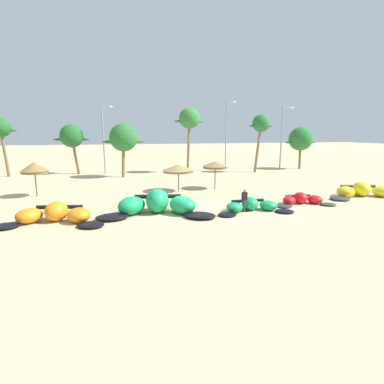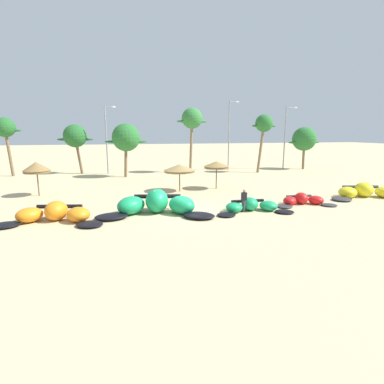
% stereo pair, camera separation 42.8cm
% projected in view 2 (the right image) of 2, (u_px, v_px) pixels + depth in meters
% --- Properties ---
extents(ground_plane, '(260.00, 260.00, 0.00)m').
position_uv_depth(ground_plane, '(184.00, 212.00, 21.36)').
color(ground_plane, '#C6B284').
extents(kite_left, '(6.85, 3.91, 1.24)m').
position_uv_depth(kite_left, '(54.00, 214.00, 18.93)').
color(kite_left, black).
rests_on(kite_left, ground).
extents(kite_left_of_center, '(8.10, 4.61, 1.65)m').
position_uv_depth(kite_left_of_center, '(156.00, 205.00, 20.77)').
color(kite_left_of_center, black).
rests_on(kite_left_of_center, ground).
extents(kite_center, '(5.86, 2.80, 0.94)m').
position_uv_depth(kite_center, '(251.00, 206.00, 21.45)').
color(kite_center, black).
rests_on(kite_center, ground).
extents(kite_right_of_center, '(4.98, 2.54, 0.90)m').
position_uv_depth(kite_right_of_center, '(303.00, 200.00, 23.45)').
color(kite_right_of_center, '#333338').
rests_on(kite_right_of_center, ground).
extents(kite_right, '(7.22, 4.19, 1.27)m').
position_uv_depth(kite_right, '(366.00, 192.00, 25.95)').
color(kite_right, '#333338').
rests_on(kite_right, ground).
extents(beach_umbrella_near_van, '(2.32, 2.32, 3.03)m').
position_uv_depth(beach_umbrella_near_van, '(36.00, 167.00, 26.33)').
color(beach_umbrella_near_van, brown).
rests_on(beach_umbrella_near_van, ground).
extents(beach_umbrella_middle, '(3.04, 3.04, 2.58)m').
position_uv_depth(beach_umbrella_middle, '(180.00, 168.00, 28.47)').
color(beach_umbrella_middle, brown).
rests_on(beach_umbrella_middle, ground).
extents(beach_umbrella_near_palms, '(2.54, 2.54, 2.76)m').
position_uv_depth(beach_umbrella_near_palms, '(217.00, 165.00, 29.73)').
color(beach_umbrella_near_palms, brown).
rests_on(beach_umbrella_near_palms, ground).
extents(person_near_kites, '(0.36, 0.24, 1.62)m').
position_uv_depth(person_near_kites, '(244.00, 201.00, 21.18)').
color(person_near_kites, '#383842').
rests_on(person_near_kites, ground).
extents(person_by_umbrellas, '(0.36, 0.24, 1.62)m').
position_uv_depth(person_by_umbrellas, '(155.00, 202.00, 20.82)').
color(person_by_umbrellas, '#383842').
rests_on(person_by_umbrellas, ground).
extents(palm_leftmost, '(3.68, 2.45, 7.41)m').
position_uv_depth(palm_leftmost, '(5.00, 129.00, 37.71)').
color(palm_leftmost, brown).
rests_on(palm_leftmost, ground).
extents(palm_left, '(4.59, 3.06, 6.62)m').
position_uv_depth(palm_left, '(75.00, 136.00, 40.42)').
color(palm_left, brown).
rests_on(palm_left, ground).
extents(palm_left_of_gap, '(5.15, 3.43, 6.66)m').
position_uv_depth(palm_left_of_gap, '(126.00, 138.00, 37.28)').
color(palm_left_of_gap, brown).
rests_on(palm_left_of_gap, ground).
extents(palm_center_left, '(4.26, 2.84, 8.88)m').
position_uv_depth(palm_center_left, '(192.00, 119.00, 41.09)').
color(palm_center_left, '#7F6647').
rests_on(palm_center_left, ground).
extents(palm_center_right, '(3.61, 2.41, 8.00)m').
position_uv_depth(palm_center_right, '(264.00, 125.00, 41.47)').
color(palm_center_right, '#7F6647').
rests_on(palm_center_right, ground).
extents(palm_right_of_gap, '(5.37, 3.58, 6.39)m').
position_uv_depth(palm_right_of_gap, '(304.00, 139.00, 45.62)').
color(palm_right_of_gap, brown).
rests_on(palm_right_of_gap, ground).
extents(lamppost_west_center, '(1.50, 0.24, 8.98)m').
position_uv_depth(lamppost_west_center, '(107.00, 137.00, 40.00)').
color(lamppost_west_center, gray).
rests_on(lamppost_west_center, ground).
extents(lamppost_east_center, '(1.58, 0.24, 10.08)m').
position_uv_depth(lamppost_east_center, '(230.00, 132.00, 44.43)').
color(lamppost_east_center, gray).
rests_on(lamppost_east_center, ground).
extents(lamppost_east, '(1.92, 0.24, 9.37)m').
position_uv_depth(lamppost_east, '(286.00, 135.00, 45.71)').
color(lamppost_east, gray).
rests_on(lamppost_east, ground).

